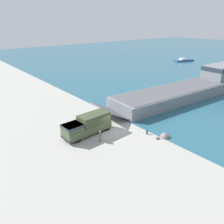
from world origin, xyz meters
TOP-DOWN VIEW (x-y plane):
  - ground_plane at (0.00, 0.00)m, footprint 240.00×240.00m
  - landing_craft at (-1.85, 27.09)m, footprint 10.89×42.47m
  - military_truck at (-1.31, -3.32)m, footprint 2.73×7.58m
  - soldier_on_ramp at (1.61, -3.20)m, footprint 0.48×0.48m
  - moored_boat_a at (-28.88, 62.52)m, footprint 5.08×8.63m
  - mooring_bollard at (4.27, 3.45)m, footprint 0.30×0.30m
  - shoreline_rock_a at (6.19, 3.55)m, footprint 0.63×0.63m
  - shoreline_rock_b at (6.56, 4.71)m, footprint 1.31×1.31m

SIDE VIEW (x-z plane):
  - ground_plane at x=0.00m, z-range 0.00..0.00m
  - shoreline_rock_a at x=6.19m, z-range -0.32..0.32m
  - shoreline_rock_b at x=6.56m, z-range -0.65..0.65m
  - mooring_bollard at x=4.27m, z-range 0.03..0.73m
  - moored_boat_a at x=-28.88m, z-range -0.22..1.08m
  - soldier_on_ramp at x=1.61m, z-range 0.13..1.83m
  - military_truck at x=-1.31m, z-range 0.05..2.97m
  - landing_craft at x=-1.85m, z-range -2.02..5.97m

